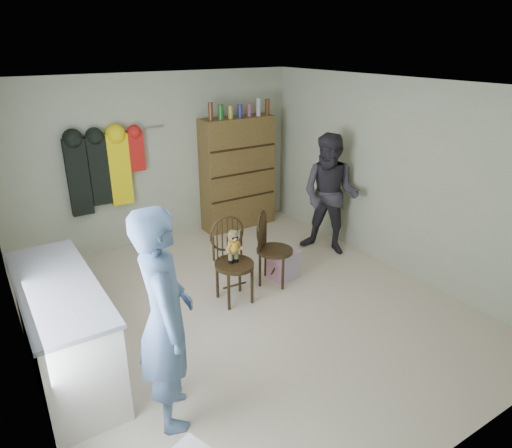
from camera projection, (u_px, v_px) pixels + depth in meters
ground_plane at (247, 310)px, 5.29m from camera, size 5.00×5.00×0.00m
room_walls at (221, 167)px, 5.11m from camera, size 5.00×5.00×5.00m
counter at (64, 329)px, 4.13m from camera, size 0.64×1.86×0.94m
chair_front at (232, 255)px, 5.31m from camera, size 0.48×0.48×1.03m
chair_far at (270, 245)px, 5.71m from camera, size 0.60×0.60×0.97m
striped_bag at (284, 264)px, 5.94m from camera, size 0.40×0.33×0.38m
person_left at (165, 320)px, 3.48m from camera, size 0.60×0.77×1.85m
person_right at (330, 195)px, 6.45m from camera, size 0.99×1.06×1.74m
dresser at (238, 173)px, 7.37m from camera, size 1.20×0.39×2.07m
coat_rack at (104, 170)px, 6.26m from camera, size 1.42×0.12×1.09m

